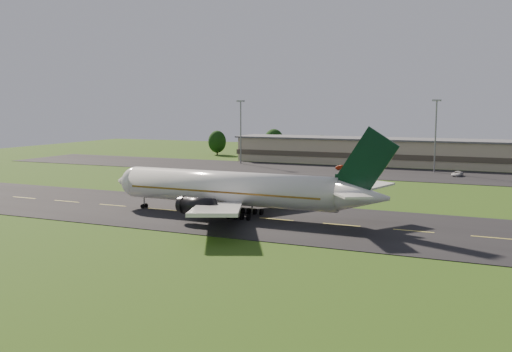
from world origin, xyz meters
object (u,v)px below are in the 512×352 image
at_px(light_mast_centre, 436,127).
at_px(service_vehicle_b, 343,168).
at_px(light_mast_west, 241,124).
at_px(airliner, 234,189).
at_px(terminal, 445,154).
at_px(service_vehicle_c, 457,174).
at_px(service_vehicle_a, 351,171).

xyz_separation_m(light_mast_centre, service_vehicle_b, (-25.03, -4.88, -11.97)).
bearing_deg(light_mast_west, light_mast_centre, 0.00).
bearing_deg(light_mast_centre, airliner, -106.49).
relative_size(terminal, service_vehicle_c, 31.21).
xyz_separation_m(airliner, service_vehicle_c, (30.37, 72.94, -3.92)).
distance_m(airliner, service_vehicle_b, 75.24).
bearing_deg(service_vehicle_c, service_vehicle_a, -158.57).
bearing_deg(terminal, service_vehicle_a, -128.20).
height_order(light_mast_centre, service_vehicle_c, light_mast_centre).
distance_m(light_mast_centre, service_vehicle_a, 26.82).
bearing_deg(light_mast_west, service_vehicle_a, -17.01).
xyz_separation_m(airliner, service_vehicle_a, (2.92, 68.01, -3.92)).
xyz_separation_m(service_vehicle_a, service_vehicle_b, (-4.25, 7.12, 0.03)).
height_order(service_vehicle_a, service_vehicle_c, service_vehicle_c).
distance_m(terminal, light_mast_west, 64.10).
bearing_deg(light_mast_west, terminal, 14.76).
distance_m(light_mast_west, service_vehicle_a, 42.74).
relative_size(light_mast_west, service_vehicle_c, 4.38).
xyz_separation_m(service_vehicle_b, service_vehicle_c, (31.70, -2.19, -0.02)).
bearing_deg(light_mast_centre, terminal, 85.05).
height_order(airliner, terminal, airliner).
distance_m(service_vehicle_a, service_vehicle_b, 8.29).
height_order(terminal, light_mast_west, light_mast_west).
height_order(light_mast_centre, service_vehicle_b, light_mast_centre).
bearing_deg(light_mast_centre, service_vehicle_a, -149.99).
bearing_deg(service_vehicle_a, light_mast_west, 164.82).
relative_size(service_vehicle_b, service_vehicle_c, 0.87).
bearing_deg(terminal, service_vehicle_b, -141.44).
relative_size(airliner, service_vehicle_a, 13.59).
bearing_deg(service_vehicle_a, light_mast_centre, 31.84).
distance_m(terminal, service_vehicle_c, 24.07).
distance_m(light_mast_west, service_vehicle_b, 37.29).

